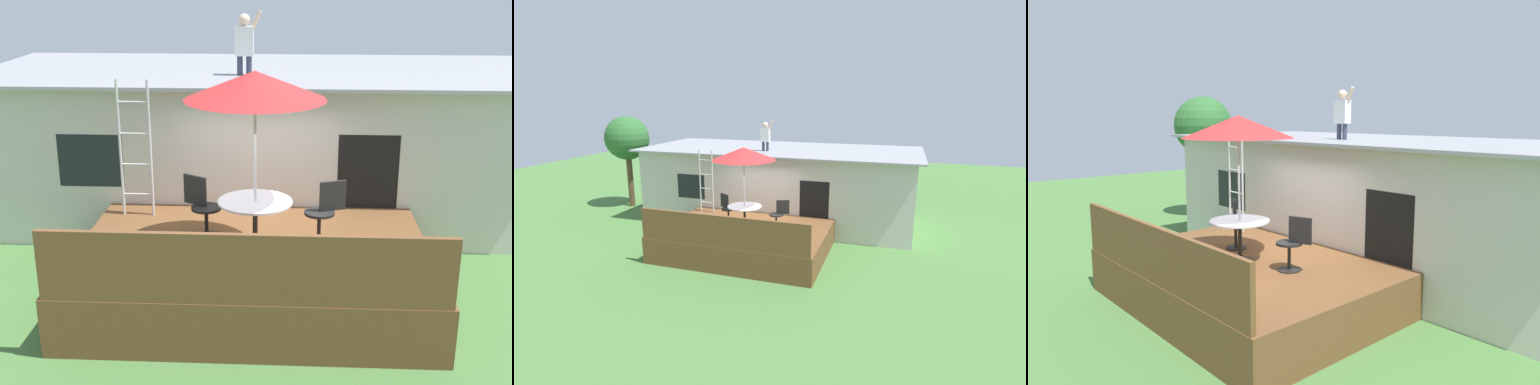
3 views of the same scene
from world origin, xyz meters
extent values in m
plane|color=#477538|center=(0.00, 0.00, 0.00)|extent=(40.00, 40.00, 0.00)
cube|color=beige|center=(0.00, 3.60, 1.38)|extent=(10.00, 4.00, 2.77)
cube|color=#99999E|center=(0.00, 3.60, 2.80)|extent=(10.50, 4.50, 0.06)
cube|color=black|center=(-2.83, 1.61, 1.55)|extent=(1.10, 0.03, 0.90)
cube|color=black|center=(1.80, 1.61, 1.05)|extent=(1.00, 0.03, 2.00)
cube|color=brown|center=(0.00, 0.00, 0.40)|extent=(5.04, 3.85, 0.80)
cube|color=brown|center=(0.00, -1.88, 1.25)|extent=(4.94, 0.08, 0.90)
cylinder|color=black|center=(0.04, -0.27, 0.82)|extent=(0.48, 0.48, 0.03)
cylinder|color=black|center=(0.04, -0.27, 1.17)|extent=(0.07, 0.07, 0.71)
cylinder|color=silver|center=(0.04, -0.27, 1.53)|extent=(1.04, 1.04, 0.03)
cylinder|color=silver|center=(0.04, -0.27, 2.00)|extent=(0.04, 0.04, 2.40)
cone|color=red|center=(0.04, -0.27, 3.15)|extent=(1.90, 1.90, 0.38)
cylinder|color=silver|center=(-2.17, 1.09, 1.90)|extent=(0.04, 0.04, 2.20)
cylinder|color=silver|center=(-1.69, 1.09, 1.90)|extent=(0.04, 0.04, 2.20)
cylinder|color=silver|center=(-1.93, 1.09, 1.15)|extent=(0.48, 0.03, 0.03)
cylinder|color=silver|center=(-1.93, 1.09, 1.65)|extent=(0.48, 0.03, 0.03)
cylinder|color=silver|center=(-1.93, 1.09, 2.15)|extent=(0.48, 0.03, 0.03)
cylinder|color=silver|center=(-1.93, 1.09, 2.65)|extent=(0.48, 0.03, 0.03)
cylinder|color=#33384C|center=(-0.39, 2.74, 3.00)|extent=(0.10, 0.10, 0.34)
cylinder|color=#33384C|center=(-0.23, 2.74, 3.00)|extent=(0.10, 0.10, 0.34)
cube|color=silver|center=(-0.31, 2.74, 3.42)|extent=(0.32, 0.20, 0.50)
sphere|color=beige|center=(-0.31, 2.74, 3.78)|extent=(0.20, 0.20, 0.20)
cylinder|color=beige|center=(-0.13, 2.74, 3.72)|extent=(0.26, 0.08, 0.44)
cylinder|color=black|center=(-0.71, 0.18, 0.81)|extent=(0.40, 0.40, 0.02)
cylinder|color=black|center=(-0.71, 0.18, 1.03)|extent=(0.06, 0.06, 0.44)
cylinder|color=black|center=(-0.71, 0.18, 1.26)|extent=(0.44, 0.44, 0.04)
cube|color=black|center=(-0.88, 0.29, 1.50)|extent=(0.36, 0.24, 0.44)
cylinder|color=black|center=(0.95, 0.06, 0.81)|extent=(0.40, 0.40, 0.02)
cylinder|color=black|center=(0.95, 0.06, 1.03)|extent=(0.06, 0.06, 0.44)
cylinder|color=black|center=(0.95, 0.06, 1.26)|extent=(0.44, 0.44, 0.04)
cube|color=black|center=(1.14, 0.13, 1.50)|extent=(0.39, 0.17, 0.44)
cylinder|color=brown|center=(-6.82, 3.36, 1.33)|extent=(0.24, 0.24, 2.65)
sphere|color=#2D662D|center=(-6.82, 3.36, 3.03)|extent=(1.87, 1.87, 1.87)
camera|label=1|loc=(0.51, -8.91, 4.58)|focal=46.48mm
camera|label=2|loc=(4.44, -11.19, 4.84)|focal=28.14mm
camera|label=3|loc=(6.56, -5.04, 3.32)|focal=33.40mm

